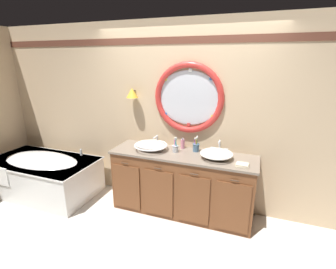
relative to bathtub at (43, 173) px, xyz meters
The scene contains 12 objects.
ground_plane 2.17m from the bathtub, ahead, with size 14.00×14.00×0.00m, color silver.
back_wall_assembly 2.43m from the bathtub, 15.36° to the left, with size 6.40×0.26×2.60m.
vanity_counter 2.26m from the bathtub, ahead, with size 1.95×0.59×0.88m.
bathtub is the anchor object (origin of this frame).
sink_basin_left 1.90m from the bathtub, ahead, with size 0.46×0.46×0.13m.
sink_basin_right 2.77m from the bathtub, ahead, with size 0.41×0.41×0.13m.
faucet_set_left 1.94m from the bathtub, 14.65° to the left, with size 0.22×0.15×0.16m.
faucet_set_right 2.80m from the bathtub, ahead, with size 0.23×0.11×0.18m.
toothbrush_holder_left 2.23m from the bathtub, ahead, with size 0.08×0.08×0.21m.
toothbrush_holder_right 2.49m from the bathtub, ahead, with size 0.09×0.09×0.22m.
soap_dispenser 2.31m from the bathtub, 12.22° to the left, with size 0.06×0.06×0.16m.
folded_hand_towel 3.07m from the bathtub, ahead, with size 0.15×0.13×0.03m.
Camera 1 is at (1.00, -2.71, 2.09)m, focal length 26.62 mm.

